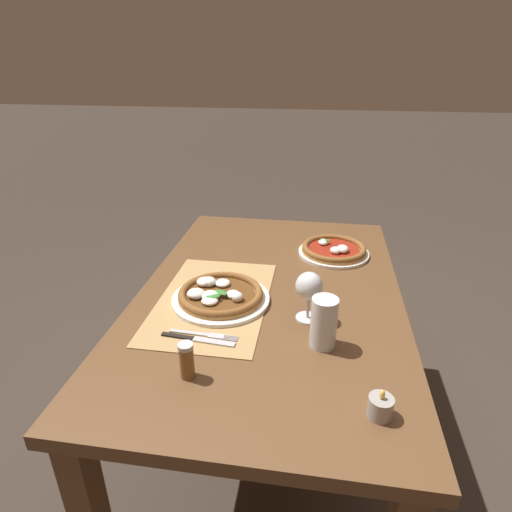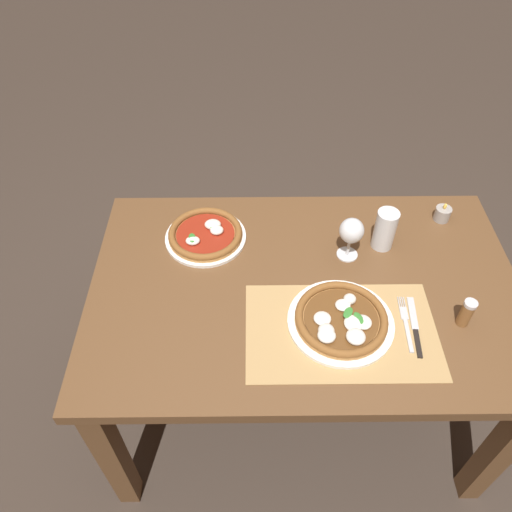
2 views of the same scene
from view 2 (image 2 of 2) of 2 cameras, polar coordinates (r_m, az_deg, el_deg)
The scene contains 11 objects.
ground_plane at distance 2.20m, azimuth 4.24°, elevation -15.84°, with size 24.00×24.00×0.00m, color #382D26.
dining_table at distance 1.67m, azimuth 5.43°, elevation -5.66°, with size 1.36×0.87×0.74m.
paper_placemat at distance 1.49m, azimuth 9.71°, elevation -8.41°, with size 0.56×0.35×0.00m, color #A88451.
pizza_near at distance 1.49m, azimuth 9.71°, elevation -7.21°, with size 0.31×0.31×0.05m.
pizza_far at distance 1.72m, azimuth -5.78°, elevation 2.46°, with size 0.28×0.28×0.05m.
wine_glass at distance 1.62m, azimuth 10.84°, elevation 2.69°, with size 0.08×0.08×0.16m.
pint_glass at distance 1.70m, azimuth 14.50°, elevation 2.88°, with size 0.07×0.07×0.15m.
fork at distance 1.55m, azimuth 16.75°, elevation -7.35°, with size 0.03×0.20×0.00m.
knife at distance 1.55m, azimuth 17.69°, elevation -7.65°, with size 0.04×0.22×0.01m.
votive_candle at distance 1.90m, azimuth 20.52°, elevation 4.51°, with size 0.06×0.06×0.07m.
pepper_shaker at distance 1.57m, azimuth 22.91°, elevation -6.00°, with size 0.04×0.04×0.10m.
Camera 2 is at (-0.17, -1.01, 1.95)m, focal length 35.00 mm.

